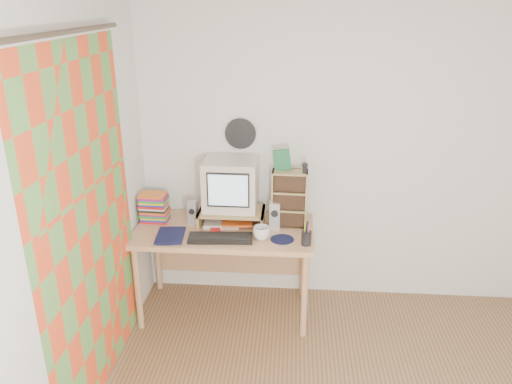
% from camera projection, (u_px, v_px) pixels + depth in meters
% --- Properties ---
extents(back_wall, '(3.50, 0.00, 3.50)m').
position_uv_depth(back_wall, '(356.00, 157.00, 4.01)').
color(back_wall, silver).
rests_on(back_wall, floor).
extents(left_wall, '(0.00, 3.50, 3.50)m').
position_uv_depth(left_wall, '(43.00, 252.00, 2.51)').
color(left_wall, silver).
rests_on(left_wall, floor).
extents(curtain, '(0.00, 2.20, 2.20)m').
position_uv_depth(curtain, '(90.00, 229.00, 2.99)').
color(curtain, '#F14B22').
rests_on(curtain, left_wall).
extents(wall_disc, '(0.25, 0.02, 0.25)m').
position_uv_depth(wall_disc, '(240.00, 134.00, 3.99)').
color(wall_disc, black).
rests_on(wall_disc, back_wall).
extents(desk, '(1.40, 0.70, 0.75)m').
position_uv_depth(desk, '(226.00, 240.00, 4.03)').
color(desk, tan).
rests_on(desk, floor).
extents(monitor_riser, '(0.52, 0.30, 0.12)m').
position_uv_depth(monitor_riser, '(232.00, 213.00, 3.98)').
color(monitor_riser, tan).
rests_on(monitor_riser, desk).
extents(crt_monitor, '(0.43, 0.43, 0.40)m').
position_uv_depth(crt_monitor, '(231.00, 184.00, 3.94)').
color(crt_monitor, beige).
rests_on(crt_monitor, monitor_riser).
extents(speaker_left, '(0.08, 0.08, 0.19)m').
position_uv_depth(speaker_left, '(193.00, 213.00, 3.98)').
color(speaker_left, '#B6B6BB').
rests_on(speaker_left, desk).
extents(speaker_right, '(0.08, 0.08, 0.22)m').
position_uv_depth(speaker_right, '(275.00, 215.00, 3.90)').
color(speaker_right, '#B6B6BB').
rests_on(speaker_right, desk).
extents(keyboard, '(0.49, 0.19, 0.03)m').
position_uv_depth(keyboard, '(220.00, 238.00, 3.73)').
color(keyboard, black).
rests_on(keyboard, desk).
extents(dvd_stack, '(0.22, 0.16, 0.30)m').
position_uv_depth(dvd_stack, '(154.00, 204.00, 4.01)').
color(dvd_stack, brown).
rests_on(dvd_stack, desk).
extents(cd_rack, '(0.28, 0.16, 0.46)m').
position_uv_depth(cd_rack, '(289.00, 199.00, 3.89)').
color(cd_rack, tan).
rests_on(cd_rack, desk).
extents(mug, '(0.16, 0.16, 0.10)m').
position_uv_depth(mug, '(261.00, 233.00, 3.74)').
color(mug, silver).
rests_on(mug, desk).
extents(diary, '(0.27, 0.21, 0.05)m').
position_uv_depth(diary, '(157.00, 234.00, 3.78)').
color(diary, '#10133A').
rests_on(diary, desk).
extents(mousepad, '(0.21, 0.21, 0.00)m').
position_uv_depth(mousepad, '(282.00, 239.00, 3.75)').
color(mousepad, black).
rests_on(mousepad, desk).
extents(pen_cup, '(0.09, 0.09, 0.15)m').
position_uv_depth(pen_cup, '(307.00, 235.00, 3.64)').
color(pen_cup, black).
rests_on(pen_cup, desk).
extents(papers, '(0.29, 0.23, 0.04)m').
position_uv_depth(papers, '(228.00, 222.00, 3.99)').
color(papers, silver).
rests_on(papers, desk).
extents(red_box, '(0.09, 0.06, 0.04)m').
position_uv_depth(red_box, '(215.00, 232.00, 3.83)').
color(red_box, red).
rests_on(red_box, desk).
extents(game_box, '(0.13, 0.03, 0.16)m').
position_uv_depth(game_box, '(282.00, 160.00, 3.81)').
color(game_box, '#1C6239').
rests_on(game_box, cd_rack).
extents(webcam, '(0.05, 0.05, 0.08)m').
position_uv_depth(webcam, '(305.00, 168.00, 3.77)').
color(webcam, black).
rests_on(webcam, cd_rack).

